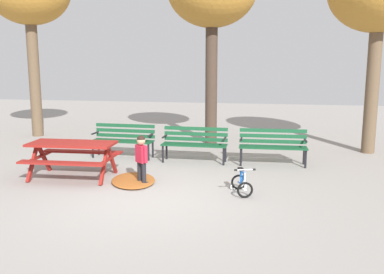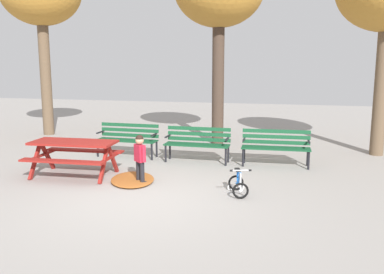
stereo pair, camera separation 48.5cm
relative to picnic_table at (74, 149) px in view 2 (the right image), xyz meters
name	(u,v)px [view 2 (the right image)]	position (x,y,z in m)	size (l,w,h in m)	color
ground	(139,199)	(1.90, -1.15, -0.59)	(36.00, 36.00, 0.00)	gray
picnic_table	(74,149)	(0.00, 0.00, 0.00)	(1.85, 1.41, 0.79)	maroon
park_bench_far_left	(128,137)	(0.41, 2.08, -0.08)	(1.61, 0.51, 0.85)	#144728
park_bench_left	(198,141)	(2.30, 1.92, -0.08)	(1.61, 0.48, 0.85)	#144728
park_bench_right	(276,145)	(4.20, 1.95, -0.08)	(1.62, 0.51, 0.85)	#144728
child_standing	(140,155)	(1.60, -0.24, 0.00)	(0.31, 0.28, 1.01)	black
kids_bicycle	(238,184)	(3.62, -0.48, -0.39)	(0.49, 0.62, 0.54)	black
leaf_pile	(133,179)	(1.37, -0.09, -0.56)	(1.27, 0.89, 0.07)	#9E5623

